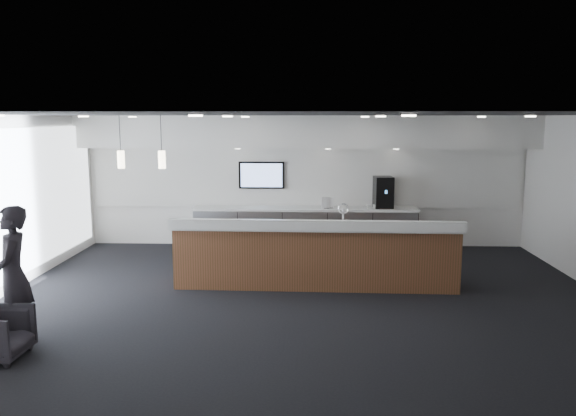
{
  "coord_description": "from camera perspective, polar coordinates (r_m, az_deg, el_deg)",
  "views": [
    {
      "loc": [
        0.09,
        -8.89,
        2.94
      ],
      "look_at": [
        -0.29,
        1.3,
        1.31
      ],
      "focal_mm": 35.0,
      "sensor_mm": 36.0,
      "label": 1
    }
  ],
  "objects": [
    {
      "name": "coffee_machine",
      "position": [
        12.77,
        9.65,
        1.59
      ],
      "size": [
        0.43,
        0.55,
        0.7
      ],
      "rotation": [
        0.0,
        0.0,
        0.08
      ],
      "color": "black",
      "rests_on": "back_credenza"
    },
    {
      "name": "cup_0",
      "position": [
        12.71,
        10.04,
        0.15
      ],
      "size": [
        0.09,
        0.09,
        0.09
      ],
      "primitive_type": "imported",
      "color": "white",
      "rests_on": "back_credenza"
    },
    {
      "name": "window_blinds_wall",
      "position": [
        10.33,
        -27.14,
        0.07
      ],
      "size": [
        0.04,
        7.36,
        2.55
      ],
      "primitive_type": "cube",
      "color": "silver",
      "rests_on": "left_wall"
    },
    {
      "name": "cup_2",
      "position": [
        12.67,
        8.79,
        0.16
      ],
      "size": [
        0.11,
        0.11,
        0.09
      ],
      "primitive_type": "imported",
      "rotation": [
        0.0,
        0.0,
        1.29
      ],
      "color": "white",
      "rests_on": "back_credenza"
    },
    {
      "name": "info_sign_left",
      "position": [
        12.59,
        4.23,
        0.55
      ],
      "size": [
        0.18,
        0.02,
        0.25
      ],
      "primitive_type": "cube",
      "rotation": [
        0.0,
        0.0,
        0.02
      ],
      "color": "white",
      "rests_on": "back_credenza"
    },
    {
      "name": "info_sign_right",
      "position": [
        12.54,
        3.84,
        0.55
      ],
      "size": [
        0.19,
        0.07,
        0.26
      ],
      "primitive_type": "cube",
      "rotation": [
        0.0,
        0.0,
        0.29
      ],
      "color": "white",
      "rests_on": "back_credenza"
    },
    {
      "name": "alcove_panel",
      "position": [
        12.93,
        1.75,
        3.15
      ],
      "size": [
        9.8,
        0.06,
        1.4
      ],
      "primitive_type": "cube",
      "color": "silver",
      "rests_on": "back_wall"
    },
    {
      "name": "lounge_guest",
      "position": [
        8.26,
        -26.13,
        -6.09
      ],
      "size": [
        0.62,
        0.77,
        1.82
      ],
      "primitive_type": "imported",
      "rotation": [
        0.0,
        0.0,
        -1.25
      ],
      "color": "black",
      "rests_on": "ground"
    },
    {
      "name": "cup_1",
      "position": [
        12.69,
        9.42,
        0.15
      ],
      "size": [
        0.13,
        0.13,
        0.09
      ],
      "primitive_type": "imported",
      "rotation": [
        0.0,
        0.0,
        0.65
      ],
      "color": "white",
      "rests_on": "back_credenza"
    },
    {
      "name": "back_wall",
      "position": [
        12.97,
        1.75,
        2.72
      ],
      "size": [
        10.0,
        0.02,
        3.0
      ],
      "primitive_type": "cube",
      "color": "silver",
      "rests_on": "ground"
    },
    {
      "name": "ground",
      "position": [
        9.37,
        1.52,
        -9.2
      ],
      "size": [
        10.0,
        10.0,
        0.0
      ],
      "primitive_type": "plane",
      "color": "black",
      "rests_on": "ground"
    },
    {
      "name": "ceiling_can_lights",
      "position": [
        8.89,
        1.6,
        9.29
      ],
      "size": [
        7.0,
        5.0,
        0.02
      ],
      "primitive_type": null,
      "color": "white",
      "rests_on": "ceiling"
    },
    {
      "name": "cup_3",
      "position": [
        12.66,
        8.16,
        0.16
      ],
      "size": [
        0.12,
        0.12,
        0.09
      ],
      "primitive_type": "imported",
      "rotation": [
        0.0,
        0.0,
        1.94
      ],
      "color": "white",
      "rests_on": "back_credenza"
    },
    {
      "name": "soffit_bulkhead",
      "position": [
        12.45,
        1.76,
        7.76
      ],
      "size": [
        10.0,
        0.9,
        0.7
      ],
      "primitive_type": "cube",
      "color": "silver",
      "rests_on": "back_wall"
    },
    {
      "name": "pendant_left",
      "position": [
        10.03,
        -12.26,
        4.95
      ],
      "size": [
        0.12,
        0.12,
        0.3
      ],
      "primitive_type": "cylinder",
      "color": "#FFEFC6",
      "rests_on": "ceiling"
    },
    {
      "name": "service_counter",
      "position": [
        9.88,
        2.79,
        -4.76
      ],
      "size": [
        5.0,
        0.94,
        1.49
      ],
      "rotation": [
        0.0,
        0.0,
        -0.02
      ],
      "color": "#4F341A",
      "rests_on": "ground"
    },
    {
      "name": "wall_tv",
      "position": [
        12.91,
        -2.7,
        3.35
      ],
      "size": [
        1.05,
        0.08,
        0.62
      ],
      "color": "black",
      "rests_on": "back_wall"
    },
    {
      "name": "ceiling",
      "position": [
        8.89,
        1.6,
        9.48
      ],
      "size": [
        10.0,
        8.0,
        0.02
      ],
      "primitive_type": "cube",
      "color": "black",
      "rests_on": "back_wall"
    },
    {
      "name": "pendant_right",
      "position": [
        10.23,
        -16.08,
        4.87
      ],
      "size": [
        0.12,
        0.12,
        0.3
      ],
      "primitive_type": "cylinder",
      "color": "#FFEFC6",
      "rests_on": "ceiling"
    },
    {
      "name": "back_credenza",
      "position": [
        12.77,
        1.72,
        -2.02
      ],
      "size": [
        5.06,
        0.66,
        0.95
      ],
      "color": "#999CA2",
      "rests_on": "ground"
    }
  ]
}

